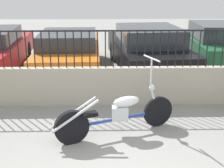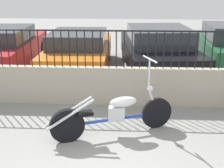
% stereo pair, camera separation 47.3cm
% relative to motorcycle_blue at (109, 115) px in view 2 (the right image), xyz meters
% --- Properties ---
extents(low_wall, '(10.56, 0.18, 0.83)m').
position_rel_motorcycle_blue_xyz_m(low_wall, '(-0.03, 1.48, 0.03)').
color(low_wall, '#B2A893').
rests_on(low_wall, ground_plane).
extents(fence_railing, '(10.56, 0.04, 0.80)m').
position_rel_motorcycle_blue_xyz_m(fence_railing, '(-0.03, 1.48, 0.96)').
color(fence_railing, black).
rests_on(fence_railing, low_wall).
extents(motorcycle_blue, '(2.17, 1.03, 1.33)m').
position_rel_motorcycle_blue_xyz_m(motorcycle_blue, '(0.00, 0.00, 0.00)').
color(motorcycle_blue, black).
rests_on(motorcycle_blue, ground_plane).
extents(car_red, '(2.15, 4.51, 1.29)m').
position_rel_motorcycle_blue_xyz_m(car_red, '(-3.58, 4.23, 0.28)').
color(car_red, black).
rests_on(car_red, ground_plane).
extents(car_orange, '(1.87, 4.37, 1.20)m').
position_rel_motorcycle_blue_xyz_m(car_orange, '(-1.18, 4.20, 0.24)').
color(car_orange, black).
rests_on(car_orange, ground_plane).
extents(car_black, '(2.26, 4.63, 1.35)m').
position_rel_motorcycle_blue_xyz_m(car_black, '(1.15, 4.19, 0.29)').
color(car_black, black).
rests_on(car_black, ground_plane).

